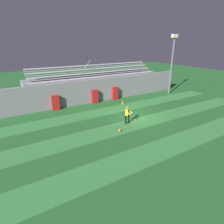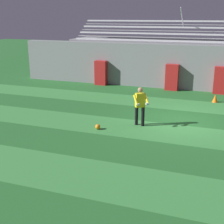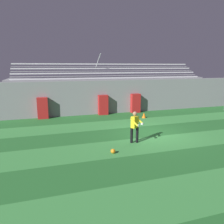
# 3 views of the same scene
# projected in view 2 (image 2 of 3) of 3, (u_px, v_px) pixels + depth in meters

# --- Properties ---
(ground_plane) EXTENTS (80.00, 80.00, 0.00)m
(ground_plane) POSITION_uv_depth(u_px,v_px,m) (182.00, 121.00, 13.94)
(ground_plane) COLOR #236028
(turf_stripe_near) EXTENTS (28.00, 2.18, 0.01)m
(turf_stripe_near) POSITION_uv_depth(u_px,v_px,m) (154.00, 188.00, 8.54)
(turf_stripe_near) COLOR #38843D
(turf_stripe_near) RESTS_ON ground
(turf_stripe_mid) EXTENTS (28.00, 2.18, 0.01)m
(turf_stripe_mid) POSITION_uv_depth(u_px,v_px,m) (177.00, 134.00, 12.46)
(turf_stripe_mid) COLOR #38843D
(turf_stripe_mid) RESTS_ON ground
(turf_stripe_far) EXTENTS (28.00, 2.18, 0.01)m
(turf_stripe_far) POSITION_uv_depth(u_px,v_px,m) (189.00, 105.00, 16.38)
(turf_stripe_far) COLOR #38843D
(turf_stripe_far) RESTS_ON ground
(back_wall) EXTENTS (24.00, 0.60, 2.80)m
(back_wall) POSITION_uv_depth(u_px,v_px,m) (197.00, 68.00, 19.38)
(back_wall) COLOR gray
(back_wall) RESTS_ON ground
(padding_pillar_gate_left) EXTENTS (0.79, 0.44, 1.63)m
(padding_pillar_gate_left) POSITION_uv_depth(u_px,v_px,m) (172.00, 77.00, 19.52)
(padding_pillar_gate_left) COLOR #B21E1E
(padding_pillar_gate_left) RESTS_ON ground
(padding_pillar_gate_right) EXTENTS (0.79, 0.44, 1.63)m
(padding_pillar_gate_right) POSITION_uv_depth(u_px,v_px,m) (221.00, 80.00, 18.60)
(padding_pillar_gate_right) COLOR #B21E1E
(padding_pillar_gate_right) RESTS_ON ground
(padding_pillar_far_left) EXTENTS (0.79, 0.44, 1.63)m
(padding_pillar_far_left) POSITION_uv_depth(u_px,v_px,m) (101.00, 73.00, 21.03)
(padding_pillar_far_left) COLOR #B21E1E
(padding_pillar_far_left) RESTS_ON ground
(bleacher_stand) EXTENTS (18.00, 3.35, 5.03)m
(bleacher_stand) POSITION_uv_depth(u_px,v_px,m) (200.00, 62.00, 21.15)
(bleacher_stand) COLOR gray
(bleacher_stand) RESTS_ON ground
(goalkeeper) EXTENTS (0.74, 0.71, 1.67)m
(goalkeeper) POSITION_uv_depth(u_px,v_px,m) (140.00, 104.00, 13.13)
(goalkeeper) COLOR black
(goalkeeper) RESTS_ON ground
(soccer_ball) EXTENTS (0.22, 0.22, 0.22)m
(soccer_ball) POSITION_uv_depth(u_px,v_px,m) (98.00, 127.00, 12.92)
(soccer_ball) COLOR orange
(soccer_ball) RESTS_ON ground
(traffic_cone) EXTENTS (0.30, 0.30, 0.42)m
(traffic_cone) POSITION_uv_depth(u_px,v_px,m) (215.00, 98.00, 16.93)
(traffic_cone) COLOR orange
(traffic_cone) RESTS_ON ground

